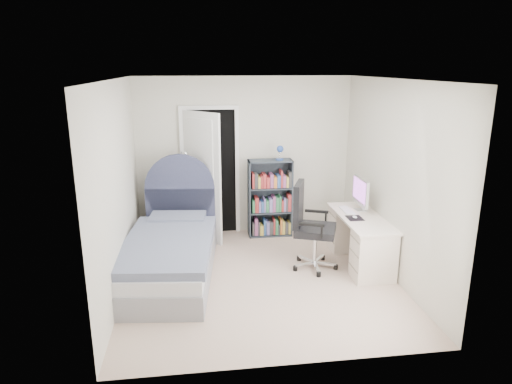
{
  "coord_description": "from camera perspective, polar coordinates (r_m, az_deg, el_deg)",
  "views": [
    {
      "loc": [
        -0.78,
        -5.33,
        2.66
      ],
      "look_at": [
        -0.03,
        0.16,
        1.11
      ],
      "focal_mm": 32.0,
      "sensor_mm": 36.0,
      "label": 1
    }
  ],
  "objects": [
    {
      "name": "room_shell",
      "position": [
        5.57,
        0.58,
        0.96
      ],
      "size": [
        3.5,
        3.7,
        2.6
      ],
      "color": "tan",
      "rests_on": "ground"
    },
    {
      "name": "bookcase",
      "position": [
        7.27,
        1.87,
        -1.17
      ],
      "size": [
        0.69,
        0.3,
        1.46
      ],
      "color": "#323C45",
      "rests_on": "ground"
    },
    {
      "name": "floor_lamp",
      "position": [
        7.21,
        -8.91,
        -1.41
      ],
      "size": [
        0.2,
        0.2,
        1.41
      ],
      "color": "silver",
      "rests_on": "ground"
    },
    {
      "name": "bed",
      "position": [
        6.1,
        -10.56,
        -7.23
      ],
      "size": [
        1.3,
        2.38,
        1.4
      ],
      "color": "gray",
      "rests_on": "ground"
    },
    {
      "name": "office_chair",
      "position": [
        6.12,
        6.59,
        -3.72
      ],
      "size": [
        0.67,
        0.68,
        1.18
      ],
      "color": "silver",
      "rests_on": "ground"
    },
    {
      "name": "nightstand",
      "position": [
        7.28,
        -10.53,
        -2.56
      ],
      "size": [
        0.44,
        0.44,
        0.64
      ],
      "color": "tan",
      "rests_on": "ground"
    },
    {
      "name": "desk",
      "position": [
        6.45,
        12.87,
        -5.57
      ],
      "size": [
        0.56,
        1.39,
        1.14
      ],
      "color": "beige",
      "rests_on": "ground"
    },
    {
      "name": "door",
      "position": [
        7.1,
        -6.4,
        2.28
      ],
      "size": [
        0.92,
        0.65,
        2.06
      ],
      "color": "black",
      "rests_on": "ground"
    }
  ]
}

